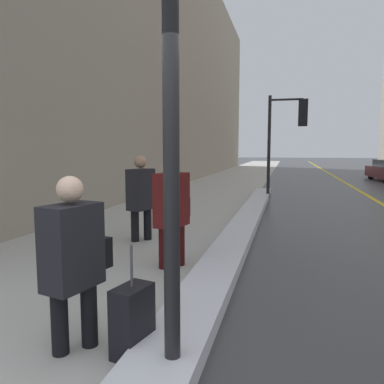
% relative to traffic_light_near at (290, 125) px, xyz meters
% --- Properties ---
extents(sidewalk_slab, '(4.00, 80.00, 0.01)m').
position_rel_traffic_light_near_xyz_m(sidewalk_slab, '(-3.11, 3.35, -2.56)').
color(sidewalk_slab, '#B2AFA8').
rests_on(sidewalk_slab, ground).
extents(road_centre_stripe, '(0.16, 80.00, 0.00)m').
position_rel_traffic_light_near_xyz_m(road_centre_stripe, '(2.89, 3.35, -2.56)').
color(road_centre_stripe, gold).
rests_on(road_centre_stripe, ground).
extents(snow_bank_curb, '(0.57, 14.62, 0.17)m').
position_rel_traffic_light_near_xyz_m(snow_bank_curb, '(-0.94, -5.54, -2.48)').
color(snow_bank_curb, silver).
rests_on(snow_bank_curb, ground).
extents(building_facade_left, '(6.00, 36.00, 12.84)m').
position_rel_traffic_light_near_xyz_m(building_facade_left, '(-8.11, 8.35, 3.86)').
color(building_facade_left, gray).
rests_on(building_facade_left, ground).
extents(traffic_light_near, '(1.31, 0.32, 3.55)m').
position_rel_traffic_light_near_xyz_m(traffic_light_near, '(0.00, 0.00, 0.00)').
color(traffic_light_near, black).
rests_on(traffic_light_near, ground).
extents(pedestrian_with_shoulder_bag, '(0.39, 0.72, 1.51)m').
position_rel_traffic_light_near_xyz_m(pedestrian_with_shoulder_bag, '(-1.77, -10.64, -1.73)').
color(pedestrian_with_shoulder_bag, black).
rests_on(pedestrian_with_shoulder_bag, ground).
extents(pedestrian_nearside, '(0.43, 0.77, 1.64)m').
position_rel_traffic_light_near_xyz_m(pedestrian_nearside, '(-1.66, -8.25, -1.65)').
color(pedestrian_nearside, '#340C0C').
rests_on(pedestrian_nearside, ground).
extents(pedestrian_trailing, '(0.42, 0.58, 1.61)m').
position_rel_traffic_light_near_xyz_m(pedestrian_trailing, '(-2.69, -6.89, -1.67)').
color(pedestrian_trailing, black).
rests_on(pedestrian_trailing, ground).
extents(rolling_suitcase, '(0.30, 0.40, 0.95)m').
position_rel_traffic_light_near_xyz_m(rolling_suitcase, '(-1.27, -10.60, -2.26)').
color(rolling_suitcase, black).
rests_on(rolling_suitcase, ground).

